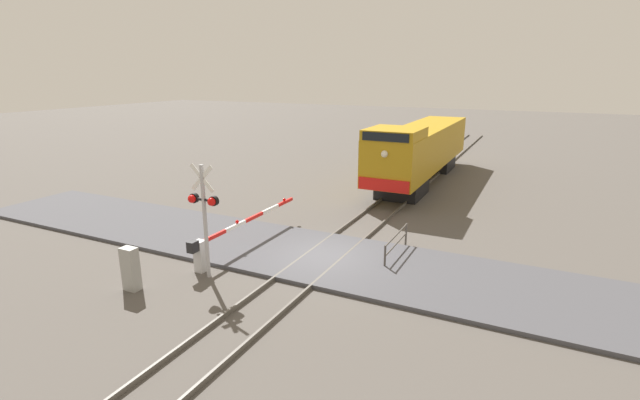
{
  "coord_description": "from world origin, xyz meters",
  "views": [
    {
      "loc": [
        7.16,
        -14.87,
        6.99
      ],
      "look_at": [
        -0.89,
        1.49,
        1.9
      ],
      "focal_mm": 25.73,
      "sensor_mm": 36.0,
      "label": 1
    }
  ],
  "objects_px": {
    "locomotive": "(421,149)",
    "utility_cabinet": "(131,269)",
    "guard_railing": "(396,242)",
    "crossing_gate": "(219,240)",
    "crossing_signal": "(204,209)"
  },
  "relations": [
    {
      "from": "locomotive",
      "to": "crossing_signal",
      "type": "bearing_deg",
      "value": -99.37
    },
    {
      "from": "locomotive",
      "to": "guard_railing",
      "type": "distance_m",
      "value": 13.46
    },
    {
      "from": "crossing_gate",
      "to": "guard_railing",
      "type": "bearing_deg",
      "value": 29.61
    },
    {
      "from": "crossing_signal",
      "to": "guard_railing",
      "type": "bearing_deg",
      "value": 41.38
    },
    {
      "from": "locomotive",
      "to": "crossing_gate",
      "type": "relative_size",
      "value": 2.18
    },
    {
      "from": "crossing_signal",
      "to": "crossing_gate",
      "type": "relative_size",
      "value": 0.56
    },
    {
      "from": "utility_cabinet",
      "to": "guard_railing",
      "type": "height_order",
      "value": "utility_cabinet"
    },
    {
      "from": "locomotive",
      "to": "utility_cabinet",
      "type": "relative_size",
      "value": 10.62
    },
    {
      "from": "crossing_signal",
      "to": "guard_railing",
      "type": "xyz_separation_m",
      "value": [
        5.39,
        4.75,
        -1.9
      ]
    },
    {
      "from": "guard_railing",
      "to": "utility_cabinet",
      "type": "bearing_deg",
      "value": -136.66
    },
    {
      "from": "utility_cabinet",
      "to": "crossing_signal",
      "type": "bearing_deg",
      "value": 49.01
    },
    {
      "from": "locomotive",
      "to": "crossing_gate",
      "type": "distance_m",
      "value": 16.94
    },
    {
      "from": "locomotive",
      "to": "utility_cabinet",
      "type": "distance_m",
      "value": 20.35
    },
    {
      "from": "crossing_gate",
      "to": "utility_cabinet",
      "type": "distance_m",
      "value": 3.44
    },
    {
      "from": "crossing_signal",
      "to": "utility_cabinet",
      "type": "distance_m",
      "value": 3.07
    }
  ]
}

